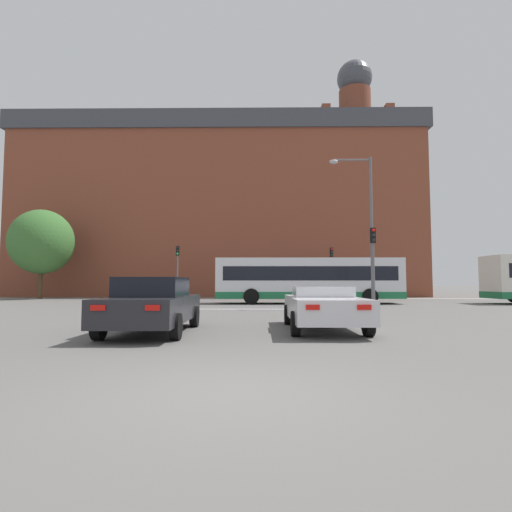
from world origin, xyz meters
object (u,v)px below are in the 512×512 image
at_px(car_roadster_right, 323,307).
at_px(street_lamp_junction, 365,216).
at_px(bus_crossing_lead, 308,279).
at_px(traffic_light_far_right, 332,264).
at_px(pedestrian_walking_east, 337,286).
at_px(pedestrian_waiting, 302,286).
at_px(traffic_light_far_left, 178,264).
at_px(traffic_light_near_right, 373,254).
at_px(car_saloon_left, 153,304).

distance_m(car_roadster_right, street_lamp_junction, 11.72).
relative_size(bus_crossing_lead, traffic_light_far_right, 2.77).
bearing_deg(pedestrian_walking_east, pedestrian_waiting, -99.36).
distance_m(traffic_light_far_left, traffic_light_near_right, 17.94).
bearing_deg(traffic_light_far_left, pedestrian_walking_east, 6.88).
xyz_separation_m(street_lamp_junction, pedestrian_waiting, (-2.19, 12.40, -3.98)).
bearing_deg(bus_crossing_lead, pedestrian_waiting, 177.02).
bearing_deg(car_saloon_left, traffic_light_near_right, 47.51).
xyz_separation_m(traffic_light_near_right, street_lamp_junction, (-0.12, 1.10, 2.19)).
bearing_deg(traffic_light_far_left, traffic_light_far_right, 2.49).
bearing_deg(traffic_light_near_right, bus_crossing_lead, 115.44).
bearing_deg(traffic_light_far_left, pedestrian_waiting, 5.13).
relative_size(car_saloon_left, traffic_light_far_left, 1.05).
relative_size(traffic_light_near_right, street_lamp_junction, 0.51).
distance_m(car_roadster_right, traffic_light_near_right, 10.14).
bearing_deg(bus_crossing_lead, traffic_light_near_right, 25.44).
height_order(traffic_light_far_right, street_lamp_junction, street_lamp_junction).
bearing_deg(pedestrian_walking_east, traffic_light_far_left, -105.12).
relative_size(car_roadster_right, street_lamp_junction, 0.57).
distance_m(car_saloon_left, car_roadster_right, 4.81).
height_order(car_saloon_left, car_roadster_right, car_saloon_left).
distance_m(car_saloon_left, traffic_light_far_right, 24.72).
height_order(car_saloon_left, street_lamp_junction, street_lamp_junction).
height_order(car_saloon_left, pedestrian_walking_east, pedestrian_walking_east).
xyz_separation_m(traffic_light_far_right, traffic_light_near_right, (-0.18, -13.12, -0.08)).
relative_size(traffic_light_near_right, pedestrian_waiting, 2.39).
xyz_separation_m(traffic_light_near_right, pedestrian_walking_east, (0.81, 14.20, -1.74)).
distance_m(car_saloon_left, pedestrian_waiting, 24.20).
distance_m(traffic_light_far_left, pedestrian_walking_east, 13.85).
distance_m(bus_crossing_lead, street_lamp_junction, 6.32).
relative_size(car_roadster_right, bus_crossing_lead, 0.39).
relative_size(car_saloon_left, pedestrian_walking_east, 2.52).
bearing_deg(traffic_light_near_right, car_roadster_right, -114.16).
xyz_separation_m(bus_crossing_lead, pedestrian_walking_east, (3.52, 8.49, -0.48)).
xyz_separation_m(traffic_light_far_right, street_lamp_junction, (-0.30, -12.02, 2.12)).
bearing_deg(car_saloon_left, traffic_light_far_right, 68.02).
relative_size(car_saloon_left, pedestrian_waiting, 2.64).
distance_m(car_saloon_left, traffic_light_far_left, 22.83).
height_order(traffic_light_far_right, pedestrian_walking_east, traffic_light_far_right).
relative_size(traffic_light_far_right, pedestrian_walking_east, 2.35).
bearing_deg(traffic_light_near_right, car_saloon_left, -131.89).
bearing_deg(street_lamp_junction, traffic_light_far_right, 88.58).
height_order(car_saloon_left, traffic_light_far_right, traffic_light_far_right).
bearing_deg(traffic_light_near_right, traffic_light_far_right, 89.22).
bearing_deg(car_saloon_left, pedestrian_waiting, 73.85).
xyz_separation_m(car_roadster_right, pedestrian_walking_east, (4.86, 23.24, 0.44)).
height_order(street_lamp_junction, pedestrian_walking_east, street_lamp_junction).
distance_m(car_saloon_left, pedestrian_walking_east, 25.86).
bearing_deg(traffic_light_far_left, bus_crossing_lead, -34.14).
height_order(traffic_light_far_right, pedestrian_waiting, traffic_light_far_right).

